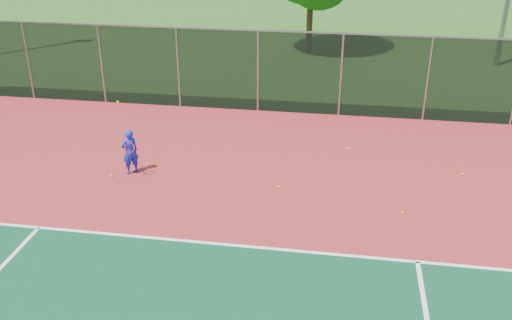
{
  "coord_description": "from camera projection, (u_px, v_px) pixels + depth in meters",
  "views": [
    {
      "loc": [
        0.12,
        -7.87,
        7.46
      ],
      "look_at": [
        -1.95,
        5.0,
        1.3
      ],
      "focal_mm": 40.0,
      "sensor_mm": 36.0,
      "label": 1
    }
  ],
  "objects": [
    {
      "name": "fence_back",
      "position": [
        341.0,
        74.0,
        20.28
      ],
      "size": [
        30.0,
        0.06,
        3.03
      ],
      "color": "black",
      "rests_on": "court_apron"
    },
    {
      "name": "practice_ball_1",
      "position": [
        403.0,
        213.0,
        14.49
      ],
      "size": [
        0.07,
        0.07,
        0.07
      ],
      "primitive_type": "sphere",
      "color": "yellow",
      "rests_on": "court_apron"
    },
    {
      "name": "practice_ball_6",
      "position": [
        279.0,
        187.0,
        15.78
      ],
      "size": [
        0.07,
        0.07,
        0.07
      ],
      "primitive_type": "sphere",
      "color": "yellow",
      "rests_on": "court_apron"
    },
    {
      "name": "tennis_player",
      "position": [
        130.0,
        151.0,
        16.35
      ],
      "size": [
        0.59,
        0.7,
        2.16
      ],
      "color": "#1526CD",
      "rests_on": "court_apron"
    },
    {
      "name": "practice_ball_2",
      "position": [
        111.0,
        176.0,
        16.37
      ],
      "size": [
        0.07,
        0.07,
        0.07
      ],
      "primitive_type": "sphere",
      "color": "yellow",
      "rests_on": "court_apron"
    },
    {
      "name": "practice_ball_5",
      "position": [
        349.0,
        149.0,
        18.08
      ],
      "size": [
        0.07,
        0.07,
        0.07
      ],
      "primitive_type": "sphere",
      "color": "yellow",
      "rests_on": "court_apron"
    },
    {
      "name": "court_apron",
      "position": [
        325.0,
        281.0,
        12.01
      ],
      "size": [
        30.0,
        20.0,
        0.02
      ],
      "primitive_type": "cube",
      "color": "maroon",
      "rests_on": "ground"
    },
    {
      "name": "practice_ball_3",
      "position": [
        148.0,
        164.0,
        17.07
      ],
      "size": [
        0.07,
        0.07,
        0.07
      ],
      "primitive_type": "sphere",
      "color": "yellow",
      "rests_on": "court_apron"
    },
    {
      "name": "practice_ball_0",
      "position": [
        463.0,
        174.0,
        16.47
      ],
      "size": [
        0.07,
        0.07,
        0.07
      ],
      "primitive_type": "sphere",
      "color": "yellow",
      "rests_on": "court_apron"
    }
  ]
}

